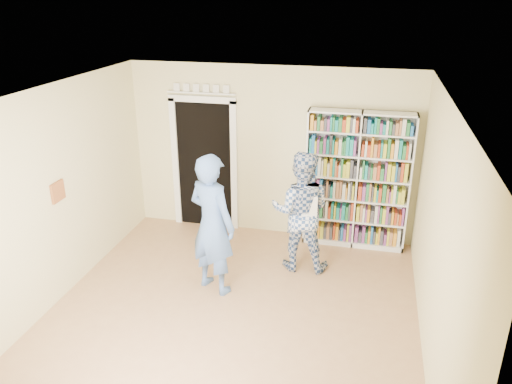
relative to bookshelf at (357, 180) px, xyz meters
The scene contains 11 objects.
floor 2.91m from the bookshelf, 119.94° to the right, with size 5.00×5.00×0.00m, color #A87651.
ceiling 3.16m from the bookshelf, 119.94° to the right, with size 5.00×5.00×0.00m, color white.
wall_back 1.39m from the bookshelf, behind, with size 4.50×4.50×0.00m, color beige.
wall_left 4.31m from the bookshelf, 146.93° to the right, with size 5.00×5.00×0.00m, color beige.
wall_right 2.53m from the bookshelf, 69.00° to the right, with size 5.00×5.00×0.00m, color beige.
bookshelf is the anchor object (origin of this frame).
doorway 2.46m from the bookshelf, behind, with size 1.10×0.08×2.43m.
wall_art 4.19m from the bookshelf, 149.08° to the right, with size 0.03×0.25×0.25m, color brown.
man_blue 2.43m from the bookshelf, 135.56° to the right, with size 0.69×0.45×1.89m, color #4E6FAD.
man_plaid 1.15m from the bookshelf, 129.25° to the right, with size 0.85×0.66×1.74m, color navy.
paper_sheet 1.22m from the bookshelf, 117.87° to the right, with size 0.22×0.01×0.30m, color white.
Camera 1 is at (1.48, -4.80, 3.73)m, focal length 35.00 mm.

